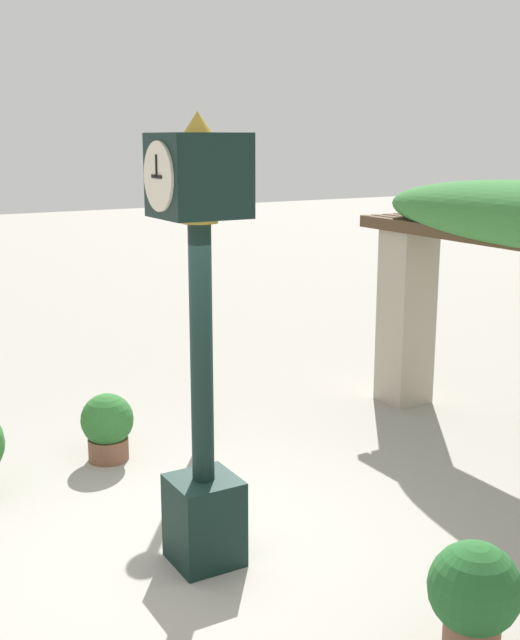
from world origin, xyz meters
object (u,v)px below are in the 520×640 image
object	(u,v)px
pedestal_clock	(201,338)
potted_plant_near_right	(474,594)
lamp_post	(204,239)
potted_plant_far_left	(107,425)

from	to	relation	value
pedestal_clock	potted_plant_near_right	xyz separation A→B (m)	(1.88, 0.99, -1.39)
pedestal_clock	lamp_post	xyz separation A→B (m)	(-2.49, 1.25, 0.39)
potted_plant_far_left	lamp_post	size ratio (longest dim) A/B	0.23
potted_plant_near_right	potted_plant_far_left	distance (m)	4.31
potted_plant_far_left	lamp_post	xyz separation A→B (m)	(-0.17, 1.22, 1.82)
potted_plant_near_right	lamp_post	world-z (taller)	lamp_post
pedestal_clock	potted_plant_far_left	bearing A→B (deg)	179.13
pedestal_clock	potted_plant_far_left	size ratio (longest dim) A/B	4.87
potted_plant_near_right	lamp_post	bearing A→B (deg)	176.53
potted_plant_near_right	lamp_post	size ratio (longest dim) A/B	0.24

